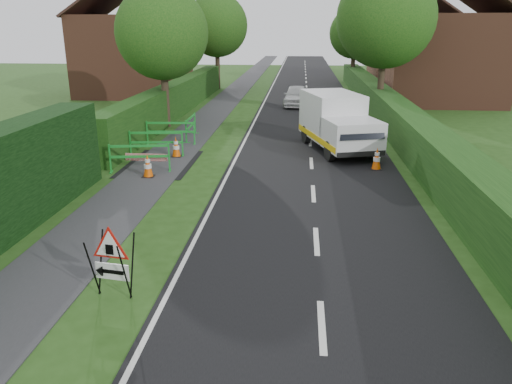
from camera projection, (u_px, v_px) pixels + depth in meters
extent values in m
plane|color=#224413|center=(160.00, 356.00, 7.63)|extent=(120.00, 120.00, 0.00)
cube|color=black|center=(307.00, 88.00, 40.49)|extent=(6.00, 90.00, 0.02)
cube|color=#2D2D30|center=(239.00, 87.00, 40.95)|extent=(2.00, 90.00, 0.02)
cube|color=#14380F|center=(178.00, 113.00, 28.83)|extent=(1.00, 24.00, 1.80)
cube|color=#14380F|center=(400.00, 139.00, 22.20)|extent=(1.20, 50.00, 1.50)
cube|color=brown|center=(134.00, 56.00, 35.94)|extent=(7.00, 7.00, 5.50)
cube|color=brown|center=(440.00, 59.00, 32.29)|extent=(7.00, 7.00, 5.50)
cube|color=brown|center=(412.00, 50.00, 45.43)|extent=(7.00, 7.00, 5.50)
cube|color=#331E19|center=(396.00, 5.00, 44.36)|extent=(4.00, 7.40, 2.58)
cube|color=#331E19|center=(436.00, 5.00, 44.07)|extent=(4.00, 7.40, 2.58)
cylinder|color=#2D2116|center=(166.00, 100.00, 24.61)|extent=(0.36, 0.36, 2.62)
sphere|color=#154312|center=(162.00, 33.00, 23.60)|extent=(4.40, 4.40, 4.40)
cylinder|color=#2D2116|center=(380.00, 89.00, 27.41)|extent=(0.36, 0.36, 2.97)
sphere|color=#154312|center=(386.00, 18.00, 26.24)|extent=(5.20, 5.20, 5.20)
cylinder|color=#2D2116|center=(218.00, 71.00, 39.70)|extent=(0.36, 0.36, 2.80)
sphere|color=#154312|center=(217.00, 25.00, 38.61)|extent=(4.80, 4.80, 4.80)
cylinder|color=#2D2116|center=(353.00, 70.00, 42.61)|extent=(0.36, 0.36, 2.45)
sphere|color=#154312|center=(355.00, 33.00, 41.65)|extent=(4.20, 4.20, 4.20)
cylinder|color=black|center=(92.00, 269.00, 9.04)|extent=(0.08, 0.37, 1.19)
cylinder|color=black|center=(101.00, 262.00, 9.32)|extent=(0.08, 0.37, 1.19)
cylinder|color=black|center=(125.00, 273.00, 8.90)|extent=(0.08, 0.37, 1.19)
cylinder|color=black|center=(132.00, 265.00, 9.17)|extent=(0.08, 0.37, 1.19)
cube|color=white|center=(112.00, 272.00, 9.11)|extent=(0.66, 0.12, 0.32)
cube|color=black|center=(112.00, 272.00, 9.10)|extent=(0.47, 0.08, 0.07)
cone|color=black|center=(99.00, 270.00, 9.16)|extent=(0.18, 0.21, 0.19)
cube|color=black|center=(109.00, 250.00, 8.95)|extent=(0.15, 0.03, 0.19)
cube|color=silver|center=(332.00, 115.00, 20.58)|extent=(2.67, 3.45, 1.82)
cube|color=silver|center=(352.00, 135.00, 18.55)|extent=(2.36, 2.42, 1.11)
cube|color=black|center=(362.00, 133.00, 17.58)|extent=(1.66, 0.67, 0.51)
cube|color=yellow|center=(315.00, 138.00, 19.81)|extent=(1.33, 4.49, 0.23)
cube|color=yellow|center=(360.00, 136.00, 20.17)|extent=(1.33, 4.49, 0.23)
cube|color=black|center=(361.00, 154.00, 17.84)|extent=(1.81, 0.63, 0.19)
cylinder|color=black|center=(330.00, 151.00, 18.53)|extent=(0.43, 0.79, 0.76)
cylinder|color=black|center=(373.00, 149.00, 18.84)|extent=(0.43, 0.79, 0.76)
cylinder|color=black|center=(306.00, 135.00, 21.36)|extent=(0.43, 0.79, 0.76)
cylinder|color=black|center=(344.00, 133.00, 21.68)|extent=(0.43, 0.79, 0.76)
cube|color=black|center=(376.00, 169.00, 17.53)|extent=(0.38, 0.38, 0.04)
cone|color=#E85607|center=(377.00, 158.00, 17.40)|extent=(0.32, 0.32, 0.75)
cylinder|color=white|center=(377.00, 159.00, 17.41)|extent=(0.25, 0.25, 0.14)
cylinder|color=white|center=(377.00, 154.00, 17.35)|extent=(0.17, 0.17, 0.10)
cube|color=black|center=(372.00, 152.00, 19.90)|extent=(0.38, 0.38, 0.04)
cone|color=#E85607|center=(373.00, 142.00, 19.78)|extent=(0.32, 0.32, 0.75)
cylinder|color=white|center=(373.00, 143.00, 19.79)|extent=(0.25, 0.25, 0.14)
cylinder|color=white|center=(373.00, 139.00, 19.73)|extent=(0.17, 0.17, 0.10)
cube|color=black|center=(355.00, 137.00, 22.55)|extent=(0.38, 0.38, 0.04)
cone|color=#E85607|center=(355.00, 129.00, 22.43)|extent=(0.32, 0.32, 0.75)
cylinder|color=white|center=(355.00, 129.00, 22.44)|extent=(0.25, 0.25, 0.14)
cylinder|color=white|center=(355.00, 125.00, 22.38)|extent=(0.17, 0.17, 0.10)
cube|color=black|center=(149.00, 177.00, 16.65)|extent=(0.38, 0.38, 0.04)
cone|color=#E85607|center=(148.00, 165.00, 16.53)|extent=(0.32, 0.32, 0.75)
cylinder|color=white|center=(148.00, 166.00, 16.54)|extent=(0.25, 0.25, 0.14)
cylinder|color=white|center=(147.00, 161.00, 16.48)|extent=(0.17, 0.17, 0.10)
cube|color=black|center=(177.00, 156.00, 19.22)|extent=(0.38, 0.38, 0.04)
cone|color=#E85607|center=(176.00, 146.00, 19.10)|extent=(0.32, 0.32, 0.75)
cylinder|color=white|center=(176.00, 147.00, 19.11)|extent=(0.25, 0.25, 0.14)
cylinder|color=white|center=(176.00, 143.00, 19.05)|extent=(0.17, 0.17, 0.10)
cube|color=#198C2A|center=(110.00, 158.00, 17.02)|extent=(0.06, 0.06, 1.00)
cube|color=#198C2A|center=(169.00, 157.00, 17.16)|extent=(0.06, 0.06, 1.00)
cube|color=#198C2A|center=(139.00, 146.00, 16.96)|extent=(1.98, 0.38, 0.08)
cube|color=#198C2A|center=(140.00, 157.00, 17.08)|extent=(1.98, 0.38, 0.08)
cube|color=#198C2A|center=(111.00, 172.00, 17.17)|extent=(0.12, 0.36, 0.04)
cube|color=#198C2A|center=(170.00, 171.00, 17.32)|extent=(0.12, 0.36, 0.04)
cube|color=#198C2A|center=(130.00, 144.00, 19.16)|extent=(0.05, 0.05, 1.00)
cube|color=#198C2A|center=(182.00, 143.00, 19.19)|extent=(0.05, 0.05, 1.00)
cube|color=#198C2A|center=(156.00, 133.00, 19.04)|extent=(1.99, 0.26, 0.08)
cube|color=#198C2A|center=(156.00, 142.00, 19.16)|extent=(1.99, 0.26, 0.08)
cube|color=#198C2A|center=(131.00, 156.00, 19.31)|extent=(0.10, 0.35, 0.04)
cube|color=#198C2A|center=(183.00, 156.00, 19.34)|extent=(0.10, 0.35, 0.04)
cube|color=#198C2A|center=(147.00, 133.00, 21.12)|extent=(0.05, 0.05, 1.00)
cube|color=#198C2A|center=(194.00, 133.00, 21.10)|extent=(0.05, 0.05, 1.00)
cube|color=#198C2A|center=(170.00, 123.00, 20.98)|extent=(2.00, 0.20, 0.08)
cube|color=#198C2A|center=(171.00, 132.00, 21.09)|extent=(2.00, 0.20, 0.08)
cube|color=#198C2A|center=(148.00, 144.00, 21.28)|extent=(0.09, 0.35, 0.04)
cube|color=#198C2A|center=(195.00, 144.00, 21.25)|extent=(0.09, 0.35, 0.04)
cube|color=#198C2A|center=(186.00, 132.00, 21.32)|extent=(0.05, 0.05, 1.00)
cube|color=#198C2A|center=(195.00, 123.00, 23.21)|extent=(0.05, 0.05, 1.00)
cube|color=#198C2A|center=(190.00, 118.00, 22.13)|extent=(0.08, 2.00, 0.08)
cube|color=#198C2A|center=(191.00, 126.00, 22.25)|extent=(0.08, 2.00, 0.08)
cube|color=#198C2A|center=(187.00, 143.00, 21.47)|extent=(0.35, 0.07, 0.04)
cube|color=#198C2A|center=(195.00, 133.00, 23.36)|extent=(0.35, 0.07, 0.04)
cube|color=red|center=(147.00, 170.00, 17.53)|extent=(1.50, 0.06, 0.25)
imported|color=silver|center=(296.00, 96.00, 31.27)|extent=(1.60, 3.76, 1.27)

